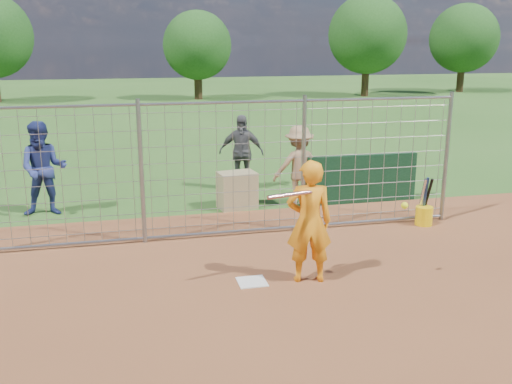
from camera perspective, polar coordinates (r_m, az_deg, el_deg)
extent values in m
plane|color=#2D591E|center=(8.95, -0.70, -8.54)|extent=(100.00, 100.00, 0.00)
cube|color=silver|center=(8.77, -0.41, -8.98)|extent=(0.43, 0.43, 0.02)
cube|color=#11381E|center=(13.07, 10.47, 1.33)|extent=(2.60, 0.20, 1.10)
imported|color=orange|center=(8.55, 5.34, -2.99)|extent=(0.76, 0.56, 1.89)
imported|color=navy|center=(12.61, -20.48, 2.18)|extent=(0.99, 0.79, 1.98)
imported|color=#505055|center=(13.90, -1.49, 3.96)|extent=(1.17, 0.77, 1.85)
imported|color=#9C7A55|center=(12.61, 4.30, 2.62)|extent=(1.16, 0.68, 1.78)
cube|color=tan|center=(12.46, -1.91, 0.19)|extent=(0.87, 0.66, 0.80)
cylinder|color=silver|center=(8.15, 3.83, -0.20)|extent=(0.85, 0.27, 0.06)
sphere|color=#F1FF1A|center=(8.65, 14.64, -1.32)|extent=(0.10, 0.10, 0.10)
cylinder|color=yellow|center=(11.82, 16.45, -2.30)|extent=(0.34, 0.34, 0.38)
cylinder|color=silver|center=(11.74, 16.24, -0.57)|extent=(0.08, 0.30, 0.83)
cylinder|color=navy|center=(11.78, 16.54, -0.55)|extent=(0.06, 0.17, 0.85)
cylinder|color=black|center=(11.80, 16.75, -0.54)|extent=(0.06, 0.31, 0.83)
cylinder|color=gray|center=(10.28, -11.39, 1.89)|extent=(0.08, 0.08, 2.60)
cylinder|color=gray|center=(10.78, 4.75, 2.74)|extent=(0.08, 0.08, 2.60)
cylinder|color=gray|center=(12.04, 18.49, 3.30)|extent=(0.08, 0.08, 2.60)
cylinder|color=gray|center=(10.23, -3.22, 8.92)|extent=(9.00, 0.05, 0.05)
cylinder|color=gray|center=(10.76, -3.03, -4.01)|extent=(9.00, 0.05, 0.05)
cube|color=gray|center=(10.44, -3.12, 2.08)|extent=(9.00, 0.02, 2.50)
cylinder|color=#3F2B19|center=(36.42, -5.80, 10.90)|extent=(0.50, 0.50, 2.16)
sphere|color=#26561E|center=(36.34, -5.90, 14.39)|extent=(4.20, 4.20, 4.20)
cylinder|color=#3F2B19|center=(38.93, 10.88, 11.29)|extent=(0.50, 0.50, 2.59)
sphere|color=#26561E|center=(38.87, 11.07, 15.20)|extent=(5.04, 5.04, 5.04)
cylinder|color=#3F2B19|center=(44.06, 19.79, 10.98)|extent=(0.50, 0.50, 2.45)
sphere|color=#26561E|center=(44.00, 20.09, 14.25)|extent=(4.76, 4.76, 4.76)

